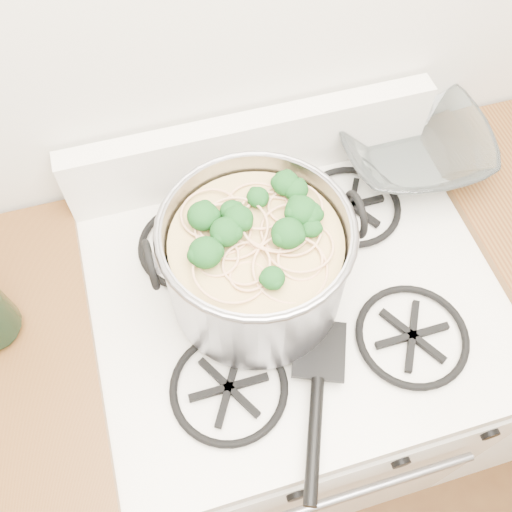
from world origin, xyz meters
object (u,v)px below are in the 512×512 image
object	(u,v)px
glass_bowl	(409,150)
spatula	(320,348)
gas_range	(285,376)
stock_pot	(256,263)

from	to	relation	value
glass_bowl	spatula	bearing A→B (deg)	-132.04
spatula	glass_bowl	size ratio (longest dim) A/B	2.47
spatula	glass_bowl	xyz separation A→B (m)	(0.33, 0.37, 0.00)
gas_range	glass_bowl	xyz separation A→B (m)	(0.33, 0.24, 0.50)
stock_pot	spatula	world-z (taller)	stock_pot
stock_pot	spatula	xyz separation A→B (m)	(0.07, -0.14, -0.09)
stock_pot	spatula	size ratio (longest dim) A/B	1.13
spatula	stock_pot	bearing A→B (deg)	139.72
gas_range	spatula	distance (m)	0.52
spatula	glass_bowl	world-z (taller)	glass_bowl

